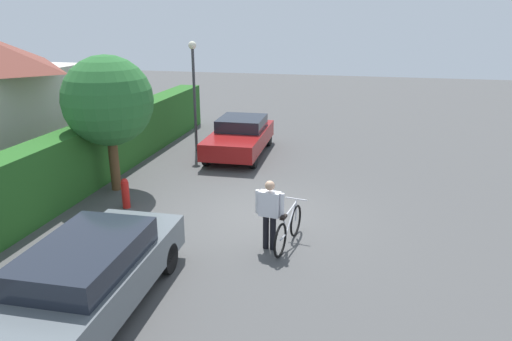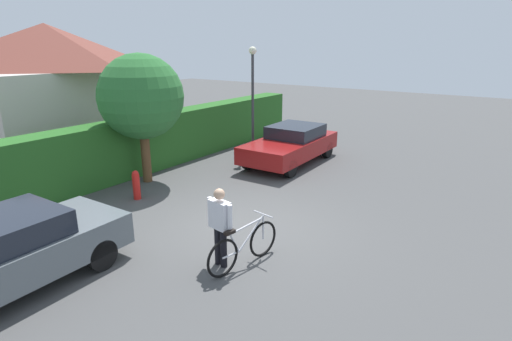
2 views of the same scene
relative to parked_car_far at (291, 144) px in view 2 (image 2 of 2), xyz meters
The scene contains 9 objects.
ground_plane 5.60m from the parked_car_far, 160.22° to the right, with size 60.00×60.00×0.00m, color #494949.
hedge_row 6.32m from the parked_car_far, 145.93° to the left, with size 19.44×0.90×1.79m, color #275E21.
house_distant 9.41m from the parked_car_far, 113.02° to the left, with size 6.83×6.14×4.79m.
parked_car_far is the anchor object (origin of this frame).
bicycle 7.23m from the parked_car_far, 157.00° to the right, with size 1.78×0.51×0.91m.
person_rider 7.31m from the parked_car_far, 160.41° to the right, with size 0.27×0.63×1.56m.
street_lamp 2.56m from the parked_car_far, 87.55° to the left, with size 0.28×0.28×3.97m.
tree_kerbside 5.37m from the parked_car_far, 148.99° to the left, with size 2.48×2.48×3.83m.
fire_hydrant 5.74m from the parked_car_far, 163.25° to the left, with size 0.20×0.20×0.81m.
Camera 2 is at (-6.99, -5.08, 4.08)m, focal length 28.65 mm.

